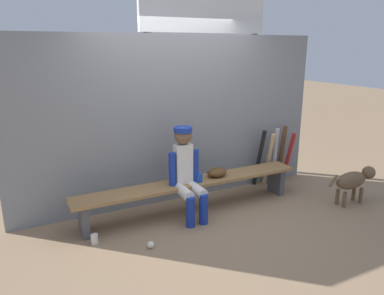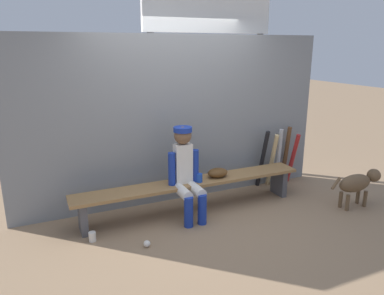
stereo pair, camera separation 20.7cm
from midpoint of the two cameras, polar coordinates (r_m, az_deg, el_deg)
ground_plane at (r=4.90m, az=-1.23°, el=-9.85°), size 30.00×30.00×0.00m
chainlink_fence at (r=4.95m, az=-3.64°, el=4.17°), size 4.43×0.03×2.26m
dugout_bench at (r=4.77m, az=-1.25°, el=-6.15°), size 3.08×0.36×0.42m
player_seated at (r=4.53m, az=-2.11°, el=-3.61°), size 0.41×0.55×1.15m
baseball_glove at (r=4.88m, az=2.71°, el=-3.89°), size 0.28×0.20×0.12m
bat_aluminum_black at (r=5.65m, az=9.42°, el=-1.66°), size 0.10×0.24×0.90m
bat_wood_natural at (r=5.72m, az=10.85°, el=-1.79°), size 0.10×0.27×0.85m
bat_aluminum_silver at (r=5.78m, az=11.78°, el=-1.38°), size 0.09×0.15×0.91m
bat_wood_dark at (r=5.94m, az=12.82°, el=-0.93°), size 0.08×0.16×0.91m
bat_aluminum_red at (r=5.95m, az=13.83°, el=-1.46°), size 0.07×0.26×0.81m
baseball at (r=4.11m, az=-7.96°, el=-14.81°), size 0.07×0.07×0.07m
cup_on_ground at (r=4.30m, az=-16.35°, el=-13.56°), size 0.08×0.08×0.11m
cup_on_bench at (r=4.69m, az=-0.10°, el=-4.75°), size 0.08×0.08×0.11m
scoreboard at (r=5.79m, az=1.52°, el=18.51°), size 2.35×0.27×3.41m
dog at (r=5.44m, az=22.95°, el=-4.71°), size 0.84×0.20×0.49m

